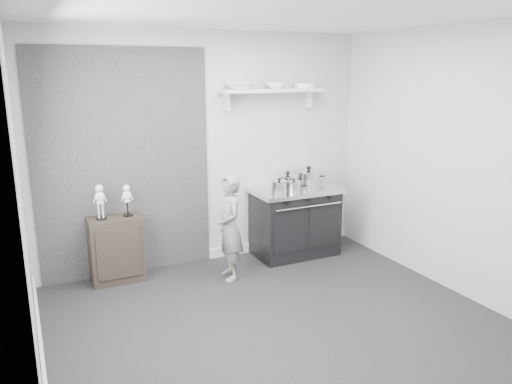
% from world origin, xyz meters
% --- Properties ---
extents(ground, '(4.00, 4.00, 0.00)m').
position_xyz_m(ground, '(0.00, 0.00, 0.00)').
color(ground, black).
rests_on(ground, ground).
extents(room_shell, '(4.02, 3.62, 2.71)m').
position_xyz_m(room_shell, '(-0.09, 0.15, 1.64)').
color(room_shell, '#B4B4B2').
rests_on(room_shell, ground).
extents(wall_shelf, '(1.30, 0.26, 0.24)m').
position_xyz_m(wall_shelf, '(0.80, 1.68, 2.01)').
color(wall_shelf, silver).
rests_on(wall_shelf, room_shell).
extents(stove, '(1.06, 0.66, 0.85)m').
position_xyz_m(stove, '(1.03, 1.48, 0.43)').
color(stove, black).
rests_on(stove, ground).
extents(side_cabinet, '(0.56, 0.32, 0.72)m').
position_xyz_m(side_cabinet, '(-1.13, 1.61, 0.36)').
color(side_cabinet, black).
rests_on(side_cabinet, ground).
extents(child, '(0.33, 0.46, 1.18)m').
position_xyz_m(child, '(0.01, 1.14, 0.59)').
color(child, gray).
rests_on(child, ground).
extents(pot_front_left, '(0.29, 0.21, 0.18)m').
position_xyz_m(pot_front_left, '(0.75, 1.38, 0.92)').
color(pot_front_left, silver).
rests_on(pot_front_left, stove).
extents(pot_back_left, '(0.37, 0.28, 0.20)m').
position_xyz_m(pot_back_left, '(0.97, 1.58, 0.93)').
color(pot_back_left, silver).
rests_on(pot_back_left, stove).
extents(pot_back_right, '(0.40, 0.31, 0.23)m').
position_xyz_m(pot_back_right, '(1.29, 1.61, 0.94)').
color(pot_back_right, silver).
rests_on(pot_back_right, stove).
extents(pot_front_center, '(0.26, 0.17, 0.16)m').
position_xyz_m(pot_front_center, '(0.93, 1.34, 0.91)').
color(pot_front_center, silver).
rests_on(pot_front_center, stove).
extents(skeleton_full, '(0.12, 0.08, 0.43)m').
position_xyz_m(skeleton_full, '(-1.26, 1.61, 0.94)').
color(skeleton_full, silver).
rests_on(skeleton_full, side_cabinet).
extents(skeleton_torso, '(0.11, 0.07, 0.40)m').
position_xyz_m(skeleton_torso, '(-0.98, 1.61, 0.92)').
color(skeleton_torso, silver).
rests_on(skeleton_torso, side_cabinet).
extents(bowl_large, '(0.33, 0.33, 0.08)m').
position_xyz_m(bowl_large, '(0.38, 1.67, 2.08)').
color(bowl_large, white).
rests_on(bowl_large, wall_shelf).
extents(bowl_small, '(0.22, 0.22, 0.07)m').
position_xyz_m(bowl_small, '(0.84, 1.67, 2.07)').
color(bowl_small, white).
rests_on(bowl_small, wall_shelf).
extents(plate_stack, '(0.25, 0.25, 0.06)m').
position_xyz_m(plate_stack, '(1.24, 1.67, 2.07)').
color(plate_stack, white).
rests_on(plate_stack, wall_shelf).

